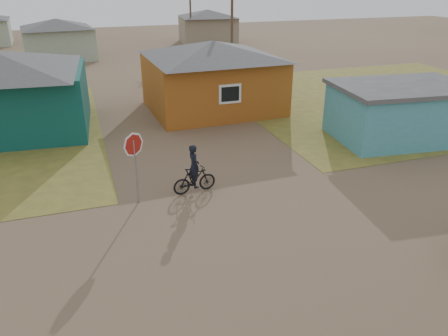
{
  "coord_description": "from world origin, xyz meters",
  "views": [
    {
      "loc": [
        -4.77,
        -9.67,
        7.27
      ],
      "look_at": [
        -0.51,
        3.0,
        1.3
      ],
      "focal_mm": 35.0,
      "sensor_mm": 36.0,
      "label": 1
    }
  ],
  "objects": [
    {
      "name": "stop_sign",
      "position": [
        -3.33,
        3.93,
        1.88
      ],
      "size": [
        0.83,
        0.21,
        2.57
      ],
      "color": "gray",
      "rests_on": "ground"
    },
    {
      "name": "utility_pole_near",
      "position": [
        6.5,
        22.0,
        4.14
      ],
      "size": [
        1.4,
        0.2,
        8.0
      ],
      "color": "#4F3C2F",
      "rests_on": "ground"
    },
    {
      "name": "utility_pole_far",
      "position": [
        7.5,
        38.0,
        4.14
      ],
      "size": [
        1.4,
        0.2,
        8.0
      ],
      "color": "#4F3C2F",
      "rests_on": "ground"
    },
    {
      "name": "grass_ne",
      "position": [
        14.0,
        13.0,
        0.01
      ],
      "size": [
        20.0,
        18.0,
        0.0
      ],
      "primitive_type": "cube",
      "color": "olive",
      "rests_on": "ground"
    },
    {
      "name": "shed_turquoise",
      "position": [
        9.5,
        6.5,
        1.31
      ],
      "size": [
        6.71,
        4.93,
        2.6
      ],
      "color": "teal",
      "rests_on": "ground"
    },
    {
      "name": "house_pale_west",
      "position": [
        -6.0,
        34.0,
        1.86
      ],
      "size": [
        7.04,
        6.15,
        3.6
      ],
      "color": "#9EAC94",
      "rests_on": "ground"
    },
    {
      "name": "ground",
      "position": [
        0.0,
        0.0,
        0.0
      ],
      "size": [
        120.0,
        120.0,
        0.0
      ],
      "primitive_type": "plane",
      "color": "brown"
    },
    {
      "name": "cyclist",
      "position": [
        -1.27,
        4.08,
        0.67
      ],
      "size": [
        1.66,
        0.65,
        1.83
      ],
      "color": "black",
      "rests_on": "ground"
    },
    {
      "name": "house_yellow",
      "position": [
        2.5,
        14.0,
        2.0
      ],
      "size": [
        7.72,
        6.76,
        3.9
      ],
      "color": "#9C5118",
      "rests_on": "ground"
    },
    {
      "name": "house_beige_east",
      "position": [
        10.0,
        40.0,
        1.86
      ],
      "size": [
        6.95,
        6.05,
        3.6
      ],
      "color": "gray",
      "rests_on": "ground"
    }
  ]
}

